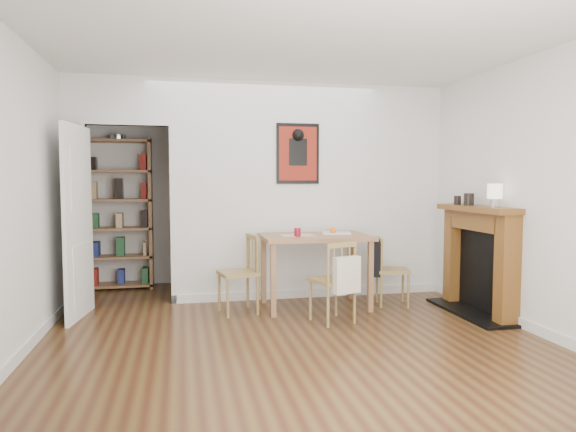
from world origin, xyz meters
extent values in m
plane|color=#53391B|center=(0.00, 0.00, 0.00)|extent=(5.20, 5.20, 0.00)
plane|color=silver|center=(0.00, 2.60, 1.30)|extent=(4.50, 0.00, 4.50)
plane|color=silver|center=(0.00, -2.60, 1.30)|extent=(4.50, 0.00, 4.50)
plane|color=silver|center=(-2.25, 0.00, 1.30)|extent=(0.00, 5.20, 5.20)
plane|color=silver|center=(2.25, 0.00, 1.30)|extent=(0.00, 5.20, 5.20)
plane|color=silver|center=(0.00, 0.00, 2.60)|extent=(5.20, 5.20, 0.00)
cube|color=silver|center=(0.57, 1.40, 1.30)|extent=(3.35, 0.10, 2.60)
cube|color=silver|center=(-2.12, 1.40, 1.30)|extent=(0.25, 0.10, 2.60)
cube|color=silver|center=(-1.55, 1.40, 2.33)|extent=(0.90, 0.10, 0.55)
cube|color=silver|center=(-2.03, 1.40, 1.02)|extent=(0.06, 0.14, 2.05)
cube|color=silver|center=(-1.07, 1.40, 1.02)|extent=(0.06, 0.14, 2.05)
cube|color=silver|center=(0.57, 1.34, 0.05)|extent=(3.35, 0.02, 0.10)
cube|color=silver|center=(-2.24, -0.60, 0.05)|extent=(0.02, 4.00, 0.10)
cube|color=silver|center=(2.24, -0.60, 0.05)|extent=(0.02, 4.00, 0.10)
cube|color=white|center=(-2.02, 0.93, 1.00)|extent=(0.15, 0.80, 2.00)
cube|color=black|center=(0.40, 1.33, 1.75)|extent=(0.52, 0.02, 0.72)
cube|color=maroon|center=(0.40, 1.32, 1.75)|extent=(0.46, 0.00, 0.64)
cube|color=#936B44|center=(0.49, 0.85, 0.80)|extent=(1.20, 0.77, 0.04)
cube|color=#936B44|center=(-0.04, 0.54, 0.39)|extent=(0.05, 0.05, 0.78)
cube|color=#936B44|center=(1.03, 0.54, 0.39)|extent=(0.05, 0.05, 0.78)
cube|color=#936B44|center=(-0.04, 1.17, 0.39)|extent=(0.05, 0.05, 0.78)
cube|color=#936B44|center=(1.03, 1.17, 0.39)|extent=(0.05, 0.05, 0.78)
cube|color=black|center=(1.19, 0.83, 0.55)|extent=(0.16, 0.33, 0.41)
cube|color=beige|center=(0.58, 0.04, 0.52)|extent=(0.30, 0.18, 0.36)
cube|color=#936B44|center=(-2.17, 2.40, 0.99)|extent=(0.04, 0.33, 1.99)
cube|color=#936B44|center=(-1.37, 2.40, 0.99)|extent=(0.04, 0.33, 1.99)
cube|color=#936B44|center=(-1.77, 2.40, 0.04)|extent=(0.84, 0.33, 0.03)
cube|color=#936B44|center=(-1.77, 2.40, 0.80)|extent=(0.84, 0.33, 0.03)
cube|color=#936B44|center=(-1.77, 2.40, 1.95)|extent=(0.84, 0.33, 0.03)
cube|color=maroon|center=(-1.77, 2.40, 0.99)|extent=(0.73, 0.27, 0.27)
cube|color=brown|center=(2.15, -0.24, 0.55)|extent=(0.20, 0.16, 1.10)
cube|color=brown|center=(2.15, 0.74, 0.55)|extent=(0.20, 0.16, 1.10)
cube|color=brown|center=(2.12, 0.25, 1.13)|extent=(0.30, 1.21, 0.06)
cube|color=brown|center=(2.15, 0.25, 1.00)|extent=(0.20, 0.85, 0.20)
cube|color=black|center=(2.21, 0.25, 0.45)|extent=(0.08, 0.81, 0.88)
cube|color=black|center=(2.09, 0.25, 0.01)|extent=(0.45, 1.25, 0.03)
cylinder|color=maroon|center=(0.26, 0.74, 0.87)|extent=(0.07, 0.07, 0.09)
sphere|color=#FF670D|center=(0.72, 0.92, 0.86)|extent=(0.08, 0.08, 0.08)
cube|color=beige|center=(0.29, 0.85, 0.82)|extent=(0.37, 0.28, 0.00)
cube|color=silver|center=(0.76, 0.94, 0.83)|extent=(0.36, 0.29, 0.02)
cylinder|color=silver|center=(2.12, -0.05, 1.20)|extent=(0.08, 0.08, 0.09)
cylinder|color=beige|center=(2.12, -0.05, 1.32)|extent=(0.15, 0.15, 0.15)
cylinder|color=black|center=(2.11, 0.40, 1.23)|extent=(0.11, 0.11, 0.13)
cylinder|color=black|center=(2.07, 0.57, 1.21)|extent=(0.08, 0.08, 0.10)
camera|label=1|loc=(-0.97, -4.68, 1.43)|focal=32.00mm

